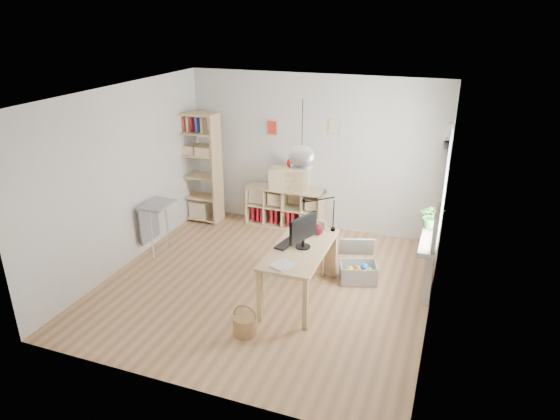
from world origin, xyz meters
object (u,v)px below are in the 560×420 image
(chair, at_px, (308,245))
(monitor, at_px, (303,230))
(desk, at_px, (300,254))
(drawer_chest, at_px, (289,178))
(storage_chest, at_px, (358,268))
(tall_bookshelf, at_px, (198,163))
(cube_shelf, at_px, (284,209))

(chair, height_order, monitor, monitor)
(desk, distance_m, drawer_chest, 2.39)
(monitor, bearing_deg, chair, 121.71)
(storage_chest, relative_size, monitor, 1.47)
(desk, relative_size, storage_chest, 2.08)
(monitor, bearing_deg, storage_chest, 71.06)
(tall_bookshelf, bearing_deg, desk, -37.01)
(desk, xyz_separation_m, storage_chest, (0.65, 0.75, -0.48))
(desk, xyz_separation_m, tall_bookshelf, (-2.59, 1.95, 0.43))
(storage_chest, xyz_separation_m, drawer_chest, (-1.57, 1.44, 0.74))
(desk, relative_size, monitor, 3.07)
(monitor, distance_m, drawer_chest, 2.37)
(chair, height_order, drawer_chest, drawer_chest)
(monitor, bearing_deg, drawer_chest, 135.15)
(desk, relative_size, drawer_chest, 2.17)
(tall_bookshelf, height_order, chair, tall_bookshelf)
(tall_bookshelf, height_order, monitor, tall_bookshelf)
(desk, bearing_deg, drawer_chest, 112.80)
(drawer_chest, bearing_deg, chair, -76.41)
(chair, distance_m, drawer_chest, 1.84)
(tall_bookshelf, distance_m, chair, 2.90)
(cube_shelf, bearing_deg, desk, -65.39)
(cube_shelf, relative_size, monitor, 2.87)
(tall_bookshelf, height_order, storage_chest, tall_bookshelf)
(cube_shelf, bearing_deg, storage_chest, -41.48)
(storage_chest, distance_m, drawer_chest, 2.26)
(tall_bookshelf, relative_size, drawer_chest, 2.90)
(chair, distance_m, storage_chest, 0.80)
(tall_bookshelf, bearing_deg, chair, -28.02)
(desk, bearing_deg, tall_bookshelf, 142.99)
(storage_chest, bearing_deg, cube_shelf, 121.05)
(chair, relative_size, storage_chest, 1.20)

